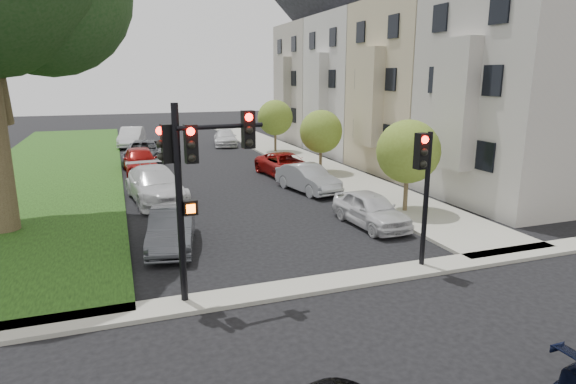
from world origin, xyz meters
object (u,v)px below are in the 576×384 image
object	(u,v)px
small_tree_b	(321,132)
traffic_signal_main	(194,168)
small_tree_c	(275,118)
car_parked_6	(156,185)
car_parked_8	(144,152)
car_parked_1	(308,178)
car_parked_4	(225,138)
small_tree_a	(408,152)
car_parked_5	(172,229)
car_parked_2	(286,165)
traffic_signal_secondary	(424,175)
car_parked_9	(132,137)
car_parked_0	(371,209)
car_parked_7	(140,160)

from	to	relation	value
small_tree_b	traffic_signal_main	world-z (taller)	traffic_signal_main
small_tree_c	car_parked_6	bearing A→B (deg)	-129.06
car_parked_8	car_parked_1	bearing A→B (deg)	-48.73
car_parked_4	car_parked_8	world-z (taller)	car_parked_8
small_tree_a	car_parked_1	xyz separation A→B (m)	(-2.44, 5.00, -1.95)
car_parked_4	car_parked_5	world-z (taller)	car_parked_5
car_parked_2	car_parked_6	xyz separation A→B (m)	(-7.56, -3.34, 0.11)
car_parked_1	car_parked_8	distance (m)	13.20
small_tree_b	car_parked_5	bearing A→B (deg)	-134.31
car_parked_8	small_tree_c	bearing A→B (deg)	17.44
traffic_signal_secondary	car_parked_5	xyz separation A→B (m)	(-6.77, 4.36, -2.22)
car_parked_1	car_parked_5	size ratio (longest dim) A/B	1.03
car_parked_9	car_parked_2	bearing A→B (deg)	-53.42
car_parked_0	car_parked_6	xyz separation A→B (m)	(-7.52, 6.69, 0.12)
car_parked_2	car_parked_4	distance (m)	13.90
small_tree_a	small_tree_c	world-z (taller)	small_tree_c
car_parked_0	traffic_signal_main	bearing A→B (deg)	-153.56
car_parked_4	car_parked_5	xyz separation A→B (m)	(-7.07, -23.82, 0.01)
car_parked_5	car_parked_7	size ratio (longest dim) A/B	0.87
car_parked_6	car_parked_5	bearing A→B (deg)	-96.68
small_tree_b	car_parked_9	bearing A→B (deg)	122.95
car_parked_2	car_parked_5	size ratio (longest dim) A/B	1.20
car_parked_2	car_parked_4	bearing A→B (deg)	85.80
traffic_signal_main	car_parked_4	size ratio (longest dim) A/B	1.13
car_parked_0	car_parked_2	distance (m)	10.02
small_tree_b	car_parked_6	distance (m)	10.53
car_parked_7	car_parked_0	bearing A→B (deg)	-62.35
small_tree_b	car_parked_0	world-z (taller)	small_tree_b
traffic_signal_main	car_parked_2	world-z (taller)	traffic_signal_main
car_parked_4	car_parked_8	distance (m)	9.68
car_parked_2	car_parked_4	size ratio (longest dim) A/B	1.08
car_parked_5	car_parked_4	bearing A→B (deg)	83.79
small_tree_c	car_parked_8	bearing A→B (deg)	-170.61
traffic_signal_secondary	car_parked_4	world-z (taller)	traffic_signal_secondary
traffic_signal_secondary	car_parked_0	world-z (taller)	traffic_signal_secondary
small_tree_a	car_parked_6	size ratio (longest dim) A/B	0.73
traffic_signal_secondary	car_parked_4	xyz separation A→B (m)	(0.30, 28.18, -2.23)
small_tree_c	car_parked_4	bearing A→B (deg)	117.91
small_tree_a	car_parked_7	world-z (taller)	small_tree_a
car_parked_1	small_tree_c	bearing A→B (deg)	67.41
traffic_signal_main	car_parked_5	bearing A→B (deg)	92.70
small_tree_b	car_parked_6	xyz separation A→B (m)	(-9.80, -3.46, -1.73)
car_parked_7	car_parked_5	bearing A→B (deg)	-90.53
small_tree_b	traffic_signal_main	distance (m)	17.31
traffic_signal_secondary	car_parked_6	world-z (taller)	traffic_signal_secondary
traffic_signal_secondary	car_parked_5	world-z (taller)	traffic_signal_secondary
small_tree_c	car_parked_9	bearing A→B (deg)	145.27
small_tree_b	car_parked_6	bearing A→B (deg)	-160.57
small_tree_c	car_parked_7	size ratio (longest dim) A/B	0.86
car_parked_2	car_parked_7	world-z (taller)	car_parked_7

